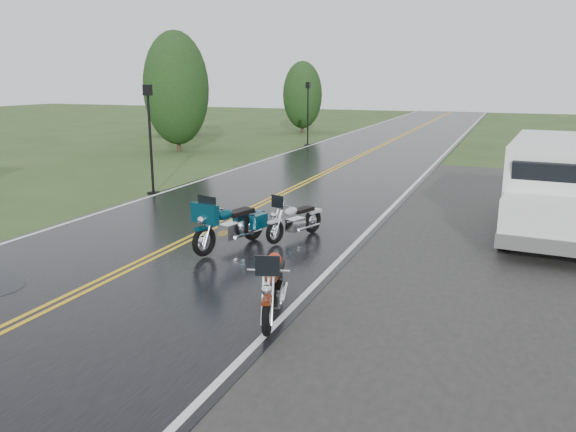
{
  "coord_description": "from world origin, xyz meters",
  "views": [
    {
      "loc": [
        6.99,
        -8.43,
        3.76
      ],
      "look_at": [
        2.8,
        2.0,
        1.0
      ],
      "focal_mm": 35.0,
      "sensor_mm": 36.0,
      "label": 1
    }
  ],
  "objects": [
    {
      "name": "ground",
      "position": [
        0.0,
        0.0,
        0.0
      ],
      "size": [
        120.0,
        120.0,
        0.0
      ],
      "primitive_type": "plane",
      "color": "#2D471E",
      "rests_on": "ground"
    },
    {
      "name": "road",
      "position": [
        0.0,
        10.0,
        0.02
      ],
      "size": [
        8.0,
        100.0,
        0.04
      ],
      "primitive_type": "cube",
      "color": "black",
      "rests_on": "ground"
    },
    {
      "name": "motorcycle_red",
      "position": [
        3.85,
        -1.44,
        0.59
      ],
      "size": [
        1.29,
        2.14,
        1.19
      ],
      "primitive_type": null,
      "rotation": [
        0.0,
        0.0,
        0.3
      ],
      "color": "#5A1C0A",
      "rests_on": "ground"
    },
    {
      "name": "motorcycle_teal",
      "position": [
        1.06,
        1.54,
        0.66
      ],
      "size": [
        1.35,
        2.35,
        1.31
      ],
      "primitive_type": null,
      "rotation": [
        0.0,
        0.0,
        -0.26
      ],
      "color": "#052F3E",
      "rests_on": "ground"
    },
    {
      "name": "motorcycle_silver",
      "position": [
        2.1,
        2.94,
        0.56
      ],
      "size": [
        1.28,
        2.01,
        1.12
      ],
      "primitive_type": null,
      "rotation": [
        0.0,
        0.0,
        -0.34
      ],
      "color": "#B4B8BC",
      "rests_on": "ground"
    },
    {
      "name": "van_white",
      "position": [
        7.01,
        4.55,
        1.19
      ],
      "size": [
        2.71,
        6.21,
        2.38
      ],
      "primitive_type": null,
      "rotation": [
        0.0,
        0.0,
        -0.07
      ],
      "color": "white",
      "rests_on": "ground"
    },
    {
      "name": "lamp_post_near_left",
      "position": [
        -4.04,
        6.95,
        1.81
      ],
      "size": [
        0.31,
        0.31,
        3.62
      ],
      "primitive_type": null,
      "color": "black",
      "rests_on": "ground"
    },
    {
      "name": "lamp_post_far_left",
      "position": [
        -3.97,
        21.88,
        1.81
      ],
      "size": [
        0.31,
        0.31,
        3.61
      ],
      "primitive_type": null,
      "color": "black",
      "rests_on": "ground"
    },
    {
      "name": "tree_left_mid",
      "position": [
        -9.43,
        16.97,
        2.64
      ],
      "size": [
        3.37,
        3.37,
        5.27
      ],
      "primitive_type": null,
      "color": "#1E3D19",
      "rests_on": "ground"
    },
    {
      "name": "tree_left_far",
      "position": [
        -7.11,
        29.44,
        2.12
      ],
      "size": [
        2.76,
        2.76,
        4.25
      ],
      "primitive_type": null,
      "color": "#1E3D19",
      "rests_on": "ground"
    },
    {
      "name": "pine_left_far",
      "position": [
        -14.28,
        23.87,
        3.01
      ],
      "size": [
        2.89,
        2.89,
        6.02
      ],
      "primitive_type": null,
      "color": "#1E3D19",
      "rests_on": "ground"
    }
  ]
}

